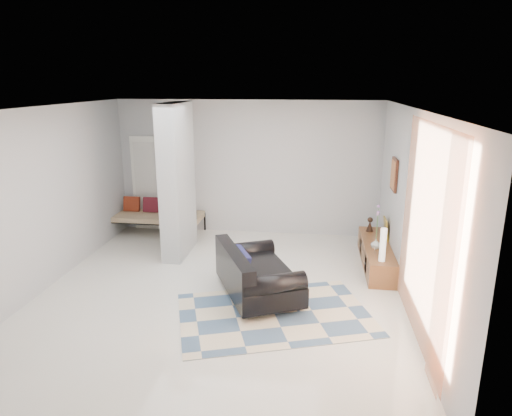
# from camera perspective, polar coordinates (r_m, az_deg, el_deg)

# --- Properties ---
(floor) EXTENTS (6.00, 6.00, 0.00)m
(floor) POSITION_cam_1_polar(r_m,az_deg,el_deg) (7.21, -4.51, -10.48)
(floor) COLOR beige
(floor) RESTS_ON ground
(ceiling) EXTENTS (6.00, 6.00, 0.00)m
(ceiling) POSITION_cam_1_polar(r_m,az_deg,el_deg) (6.49, -5.04, 12.33)
(ceiling) COLOR white
(ceiling) RESTS_ON wall_back
(wall_back) EXTENTS (6.00, 0.00, 6.00)m
(wall_back) POSITION_cam_1_polar(r_m,az_deg,el_deg) (9.59, -1.04, 5.01)
(wall_back) COLOR #B9BBBE
(wall_back) RESTS_ON ground
(wall_front) EXTENTS (6.00, 0.00, 6.00)m
(wall_front) POSITION_cam_1_polar(r_m,az_deg,el_deg) (4.01, -13.82, -10.97)
(wall_front) COLOR #B9BBBE
(wall_front) RESTS_ON ground
(wall_left) EXTENTS (0.00, 6.00, 6.00)m
(wall_left) POSITION_cam_1_polar(r_m,az_deg,el_deg) (7.76, -25.05, 0.97)
(wall_left) COLOR #B9BBBE
(wall_left) RESTS_ON ground
(wall_right) EXTENTS (0.00, 6.00, 6.00)m
(wall_right) POSITION_cam_1_polar(r_m,az_deg,el_deg) (6.71, 18.86, -0.49)
(wall_right) COLOR #B9BBBE
(wall_right) RESTS_ON ground
(partition_column) EXTENTS (0.35, 1.20, 2.80)m
(partition_column) POSITION_cam_1_polar(r_m,az_deg,el_deg) (8.49, -9.81, 3.39)
(partition_column) COLOR #ACB0B3
(partition_column) RESTS_ON floor
(hallway_door) EXTENTS (0.85, 0.06, 2.04)m
(hallway_door) POSITION_cam_1_polar(r_m,az_deg,el_deg) (10.15, -12.90, 3.01)
(hallway_door) COLOR white
(hallway_door) RESTS_ON floor
(curtain) EXTENTS (0.00, 2.55, 2.55)m
(curtain) POSITION_cam_1_polar(r_m,az_deg,el_deg) (5.61, 20.32, -3.20)
(curtain) COLOR #FF8243
(curtain) RESTS_ON wall_right
(wall_art) EXTENTS (0.04, 0.45, 0.55)m
(wall_art) POSITION_cam_1_polar(r_m,az_deg,el_deg) (8.00, 16.90, 4.03)
(wall_art) COLOR #39190F
(wall_art) RESTS_ON wall_right
(media_console) EXTENTS (0.45, 2.01, 0.80)m
(media_console) POSITION_cam_1_polar(r_m,az_deg,el_deg) (8.37, 14.77, -5.64)
(media_console) COLOR brown
(media_console) RESTS_ON floor
(loveseat) EXTENTS (1.54, 1.87, 0.76)m
(loveseat) POSITION_cam_1_polar(r_m,az_deg,el_deg) (6.94, -0.21, -8.29)
(loveseat) COLOR silver
(loveseat) RESTS_ON floor
(daybed) EXTENTS (1.93, 0.85, 0.77)m
(daybed) POSITION_cam_1_polar(r_m,az_deg,el_deg) (9.93, -12.39, -0.86)
(daybed) COLOR black
(daybed) RESTS_ON floor
(area_rug) EXTENTS (3.04, 2.49, 0.01)m
(area_rug) POSITION_cam_1_polar(r_m,az_deg,el_deg) (6.57, 2.33, -13.13)
(area_rug) COLOR beige
(area_rug) RESTS_ON floor
(cylinder_lamp) EXTENTS (0.10, 0.10, 0.54)m
(cylinder_lamp) POSITION_cam_1_polar(r_m,az_deg,el_deg) (7.48, 15.58, -4.45)
(cylinder_lamp) COLOR silver
(cylinder_lamp) RESTS_ON media_console
(bronze_figurine) EXTENTS (0.14, 0.14, 0.27)m
(bronze_figurine) POSITION_cam_1_polar(r_m,az_deg,el_deg) (8.92, 14.05, -2.00)
(bronze_figurine) COLOR black
(bronze_figurine) RESTS_ON media_console
(vase) EXTENTS (0.17, 0.17, 0.17)m
(vase) POSITION_cam_1_polar(r_m,az_deg,el_deg) (8.06, 14.74, -4.34)
(vase) COLOR silver
(vase) RESTS_ON media_console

